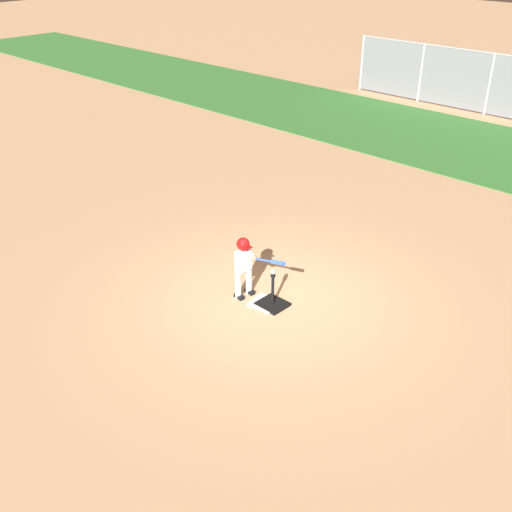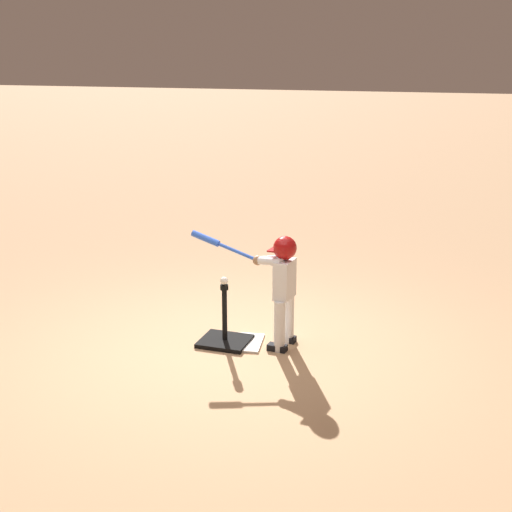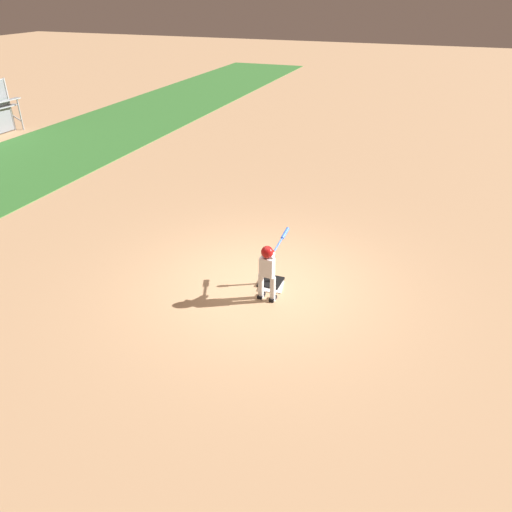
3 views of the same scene
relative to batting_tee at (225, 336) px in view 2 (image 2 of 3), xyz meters
The scene contains 5 objects.
ground_plane 0.21m from the batting_tee, 118.67° to the left, with size 90.00×90.00×0.00m, color tan.
home_plate 0.14m from the batting_tee, 158.82° to the right, with size 0.44×0.44×0.02m, color white.
batting_tee is the anchor object (origin of this frame).
batter_child 0.80m from the batting_tee, 167.70° to the right, with size 1.07×0.34×1.08m.
baseball 0.56m from the batting_tee, ahead, with size 0.07×0.07×0.07m, color white.
Camera 2 is at (-2.20, 5.71, 2.69)m, focal length 50.00 mm.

